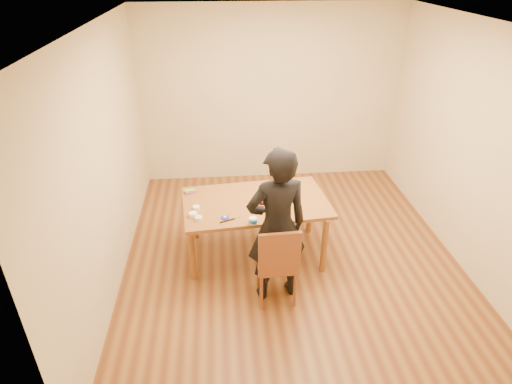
{
  "coord_description": "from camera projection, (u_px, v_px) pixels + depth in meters",
  "views": [
    {
      "loc": [
        -0.8,
        -4.17,
        3.26
      ],
      "look_at": [
        -0.42,
        0.06,
        0.9
      ],
      "focal_mm": 30.0,
      "sensor_mm": 36.0,
      "label": 1
    }
  ],
  "objects": [
    {
      "name": "room_shell",
      "position": [
        290.0,
        144.0,
        4.92
      ],
      "size": [
        4.0,
        4.5,
        2.7
      ],
      "color": "brown",
      "rests_on": "ground"
    },
    {
      "name": "dining_table",
      "position": [
        256.0,
        203.0,
        4.98
      ],
      "size": [
        1.75,
        1.14,
        0.04
      ],
      "primitive_type": "cube",
      "rotation": [
        0.0,
        0.0,
        0.1
      ],
      "color": "brown",
      "rests_on": "floor"
    },
    {
      "name": "dining_chair",
      "position": [
        276.0,
        263.0,
        4.46
      ],
      "size": [
        0.42,
        0.42,
        0.04
      ],
      "primitive_type": "cube",
      "rotation": [
        0.0,
        0.0,
        0.04
      ],
      "color": "brown",
      "rests_on": "floor"
    },
    {
      "name": "cake_plate",
      "position": [
        265.0,
        199.0,
        5.0
      ],
      "size": [
        0.28,
        0.28,
        0.02
      ],
      "primitive_type": "cylinder",
      "color": "#B30B2D",
      "rests_on": "dining_table"
    },
    {
      "name": "cake",
      "position": [
        265.0,
        195.0,
        4.98
      ],
      "size": [
        0.21,
        0.21,
        0.07
      ],
      "primitive_type": "cylinder",
      "color": "white",
      "rests_on": "cake_plate"
    },
    {
      "name": "frosting_dome",
      "position": [
        265.0,
        192.0,
        4.96
      ],
      "size": [
        0.21,
        0.21,
        0.03
      ],
      "primitive_type": "ellipsoid",
      "color": "white",
      "rests_on": "cake"
    },
    {
      "name": "frosting_tub",
      "position": [
        253.0,
        221.0,
        4.54
      ],
      "size": [
        0.08,
        0.08,
        0.07
      ],
      "primitive_type": "cylinder",
      "color": "white",
      "rests_on": "dining_table"
    },
    {
      "name": "frosting_lid",
      "position": [
        225.0,
        218.0,
        4.66
      ],
      "size": [
        0.09,
        0.09,
        0.01
      ],
      "primitive_type": "cylinder",
      "color": "#1B23B2",
      "rests_on": "dining_table"
    },
    {
      "name": "frosting_dollop",
      "position": [
        225.0,
        217.0,
        4.65
      ],
      "size": [
        0.04,
        0.04,
        0.02
      ],
      "primitive_type": "ellipsoid",
      "color": "white",
      "rests_on": "frosting_lid"
    },
    {
      "name": "ramekin_green",
      "position": [
        199.0,
        218.0,
        4.61
      ],
      "size": [
        0.08,
        0.08,
        0.04
      ],
      "primitive_type": "cylinder",
      "color": "white",
      "rests_on": "dining_table"
    },
    {
      "name": "ramekin_yellow",
      "position": [
        196.0,
        208.0,
        4.81
      ],
      "size": [
        0.08,
        0.08,
        0.04
      ],
      "primitive_type": "cylinder",
      "color": "white",
      "rests_on": "dining_table"
    },
    {
      "name": "ramekin_multi",
      "position": [
        193.0,
        214.0,
        4.68
      ],
      "size": [
        0.09,
        0.09,
        0.04
      ],
      "primitive_type": "cylinder",
      "color": "white",
      "rests_on": "dining_table"
    },
    {
      "name": "candy_box_pink",
      "position": [
        190.0,
        192.0,
        5.14
      ],
      "size": [
        0.14,
        0.11,
        0.02
      ],
      "primitive_type": "cube",
      "rotation": [
        0.0,
        0.0,
        0.45
      ],
      "color": "#CE3080",
      "rests_on": "dining_table"
    },
    {
      "name": "candy_box_green",
      "position": [
        190.0,
        191.0,
        5.13
      ],
      "size": [
        0.13,
        0.08,
        0.02
      ],
      "primitive_type": "cube",
      "rotation": [
        0.0,
        0.0,
        0.22
      ],
      "color": "green",
      "rests_on": "candy_box_pink"
    },
    {
      "name": "spatula",
      "position": [
        227.0,
        221.0,
        4.6
      ],
      "size": [
        0.17,
        0.08,
        0.01
      ],
      "primitive_type": "cube",
      "rotation": [
        0.0,
        0.0,
        0.39
      ],
      "color": "black",
      "rests_on": "dining_table"
    },
    {
      "name": "person",
      "position": [
        277.0,
        227.0,
        4.29
      ],
      "size": [
        0.7,
        0.52,
        1.73
      ],
      "primitive_type": "imported",
      "rotation": [
        0.0,
        0.0,
        3.32
      ],
      "color": "black",
      "rests_on": "floor"
    }
  ]
}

